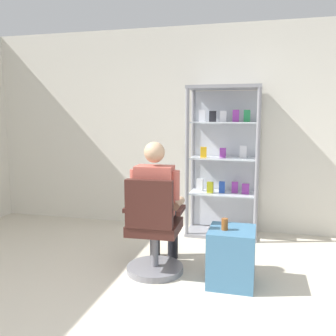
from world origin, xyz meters
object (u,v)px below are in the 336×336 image
(storage_crate, at_px, (231,256))
(tea_glass, at_px, (225,224))
(seated_shopkeeper, at_px, (157,199))
(office_chair, at_px, (153,235))
(display_cabinet_main, at_px, (223,160))

(storage_crate, bearing_deg, tea_glass, -147.71)
(storage_crate, height_order, tea_glass, tea_glass)
(seated_shopkeeper, bearing_deg, storage_crate, -13.57)
(office_chair, distance_m, tea_glass, 0.71)
(storage_crate, xyz_separation_m, tea_glass, (-0.06, -0.04, 0.31))
(office_chair, xyz_separation_m, storage_crate, (0.75, -0.02, -0.14))
(storage_crate, bearing_deg, office_chair, 178.54)
(display_cabinet_main, distance_m, office_chair, 1.64)
(display_cabinet_main, xyz_separation_m, office_chair, (-0.51, -1.45, -0.57))
(office_chair, height_order, tea_glass, office_chair)
(seated_shopkeeper, distance_m, storage_crate, 0.90)
(display_cabinet_main, height_order, tea_glass, display_cabinet_main)
(office_chair, distance_m, seated_shopkeeper, 0.36)
(seated_shopkeeper, xyz_separation_m, storage_crate, (0.76, -0.18, -0.45))
(display_cabinet_main, bearing_deg, seated_shopkeeper, -111.94)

